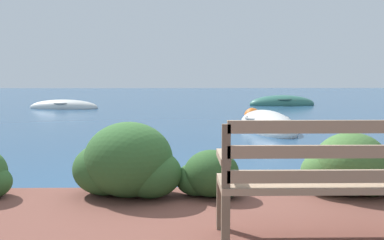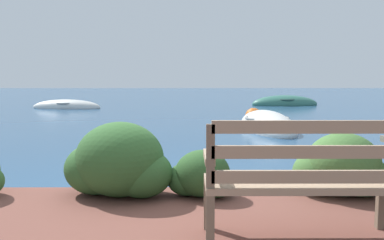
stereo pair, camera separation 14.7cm
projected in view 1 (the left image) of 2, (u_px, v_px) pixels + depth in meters
The scene contains 9 objects.
ground_plane at pixel (165, 207), 4.73m from camera, with size 80.00×80.00×0.00m.
park_bench at pixel (318, 177), 3.15m from camera, with size 1.46×0.48×0.93m.
hedge_clump_centre at pixel (127, 164), 4.34m from camera, with size 1.12×0.81×0.76m.
hedge_clump_right at pixel (210, 176), 4.34m from camera, with size 0.70×0.51×0.48m.
hedge_clump_far_right at pixel (349, 168), 4.40m from camera, with size 0.95×0.69×0.65m.
rowboat_nearest at pixel (267, 127), 11.18m from camera, with size 1.55×3.27×0.90m.
rowboat_mid at pixel (64, 107), 18.14m from camera, with size 3.07×1.27×0.67m.
rowboat_far at pixel (282, 104), 19.99m from camera, with size 3.12×1.25×0.83m.
mooring_buoy at pixel (252, 116), 13.90m from camera, with size 0.60×0.60×0.54m.
Camera 1 is at (0.21, -4.60, 1.46)m, focal length 40.00 mm.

